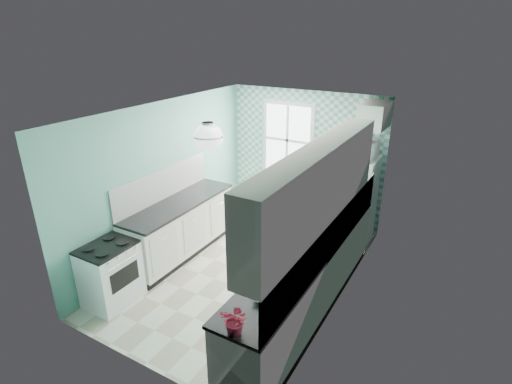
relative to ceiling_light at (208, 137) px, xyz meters
The scene contains 26 objects.
floor 2.47m from the ceiling_light, 90.00° to the left, with size 3.00×4.40×0.02m, color silver.
ceiling 0.82m from the ceiling_light, 90.00° to the left, with size 3.00×4.40×0.02m, color white.
wall_back 3.20m from the ceiling_light, 90.00° to the left, with size 3.00×0.02×2.50m, color #61A798.
wall_front 1.77m from the ceiling_light, 90.00° to the right, with size 3.00×0.02×2.50m, color #61A798.
wall_left 2.02m from the ceiling_light, 152.09° to the left, with size 0.02×4.40×2.50m, color #61A798.
wall_right 2.02m from the ceiling_light, 27.91° to the left, with size 0.02×4.40×2.50m, color #61A798.
accent_wall 3.17m from the ceiling_light, 90.00° to the left, with size 3.00×0.01×2.50m, color #58B1A4.
window 3.08m from the ceiling_light, 96.74° to the left, with size 1.04×0.05×1.44m.
backsplash_right 1.91m from the ceiling_light, 15.05° to the left, with size 0.02×3.60×0.51m, color white.
backsplash_left 2.00m from the ceiling_light, 154.02° to the left, with size 0.02×2.15×0.51m, color white.
upper_cabinets_right 1.41m from the ceiling_light, ahead, with size 0.33×3.20×0.90m, color white.
upper_cabinet_fridge 2.93m from the ceiling_light, 63.70° to the left, with size 0.40×0.74×0.40m, color white.
ceiling_light is the anchor object (origin of this frame).
base_cabinets_right 2.26m from the ceiling_light, 18.43° to the left, with size 0.60×3.60×0.90m, color white.
countertop_right 1.88m from the ceiling_light, 18.65° to the left, with size 0.63×3.60×0.04m, color black.
base_cabinets_left 2.34m from the ceiling_light, 148.86° to the left, with size 0.60×2.15×0.90m, color white.
countertop_left 1.97m from the ceiling_light, 148.54° to the left, with size 0.63×2.15×0.04m, color black.
fridge 3.23m from the ceiling_light, 66.92° to the left, with size 0.67×0.66×1.53m.
stove 2.35m from the ceiling_light, 148.26° to the right, with size 0.56×0.70×0.85m.
sink 2.32m from the ceiling_light, 49.67° to the left, with size 0.56×0.47×0.53m.
rug 2.77m from the ceiling_light, 75.04° to the left, with size 0.70×1.00×0.02m, color maroon.
dish_towel 2.25m from the ceiling_light, 46.18° to the left, with size 0.01×0.22×0.33m, color #55BCAD.
fruit_bowl 1.97m from the ceiling_light, 32.97° to the right, with size 0.24×0.24×0.06m, color white.
potted_plant 2.17m from the ceiling_light, 47.79° to the right, with size 0.26×0.23×0.29m, color red.
soap_bottle 2.36m from the ceiling_light, 50.86° to the left, with size 0.10×0.10×0.22m, color #8FABC0.
microwave 2.90m from the ceiling_light, 66.92° to the left, with size 0.58×0.40×0.32m, color white.
Camera 1 is at (2.79, -4.52, 3.53)m, focal length 28.00 mm.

